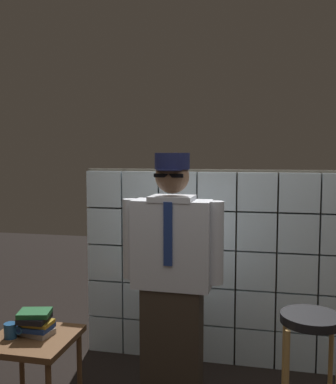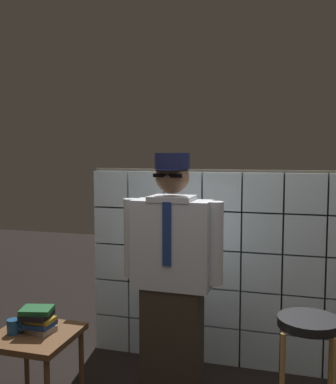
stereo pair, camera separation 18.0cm
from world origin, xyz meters
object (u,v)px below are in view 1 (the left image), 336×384
at_px(standing_person, 172,277).
at_px(coffee_mug, 11,331).
at_px(book_stack, 35,323).
at_px(side_table, 33,347).
at_px(bar_stool, 310,350).

height_order(standing_person, coffee_mug, standing_person).
distance_m(standing_person, book_stack, 0.94).
xyz_separation_m(book_stack, coffee_mug, (-0.13, -0.08, -0.03)).
height_order(standing_person, side_table, standing_person).
relative_size(bar_stool, book_stack, 3.28).
height_order(side_table, book_stack, book_stack).
relative_size(standing_person, coffee_mug, 13.53).
xyz_separation_m(standing_person, book_stack, (-0.86, -0.26, -0.28)).
relative_size(bar_stool, coffee_mug, 6.36).
bearing_deg(book_stack, side_table, -96.02).
bearing_deg(side_table, standing_person, 18.46).
relative_size(standing_person, side_table, 3.25).
bearing_deg(standing_person, book_stack, -161.89).
relative_size(side_table, book_stack, 2.15).
xyz_separation_m(side_table, book_stack, (0.00, 0.03, 0.15)).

